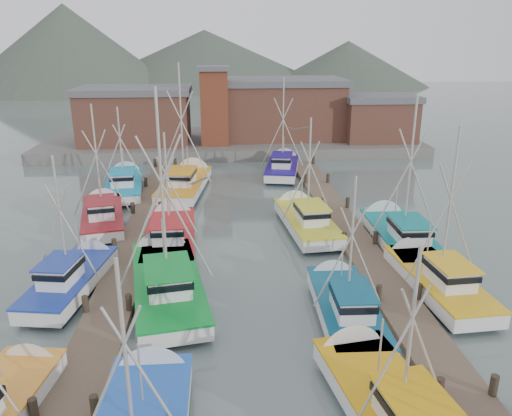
{
  "coord_description": "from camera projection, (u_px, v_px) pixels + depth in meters",
  "views": [
    {
      "loc": [
        -1.6,
        -23.13,
        12.53
      ],
      "look_at": [
        0.6,
        6.0,
        2.6
      ],
      "focal_mm": 35.0,
      "sensor_mm": 36.0,
      "label": 1
    }
  ],
  "objects": [
    {
      "name": "boat_14",
      "position": [
        124.0,
        184.0,
        42.92
      ],
      "size": [
        4.02,
        9.65,
        8.16
      ],
      "rotation": [
        0.0,
        0.0,
        0.12
      ],
      "color": "#0F1C33",
      "rests_on": "ground"
    },
    {
      "name": "boat_10",
      "position": [
        103.0,
        215.0,
        35.38
      ],
      "size": [
        4.34,
        9.03,
        9.25
      ],
      "rotation": [
        0.0,
        0.0,
        0.21
      ],
      "color": "#0F1C33",
      "rests_on": "ground"
    },
    {
      "name": "distant_hills",
      "position": [
        178.0,
        86.0,
        140.8
      ],
      "size": [
        175.0,
        140.0,
        42.0
      ],
      "color": "#485244",
      "rests_on": "ground"
    },
    {
      "name": "boat_8",
      "position": [
        171.0,
        235.0,
        31.79
      ],
      "size": [
        3.41,
        9.69,
        8.23
      ],
      "rotation": [
        0.0,
        0.0,
        0.04
      ],
      "color": "#0F1C33",
      "rests_on": "ground"
    },
    {
      "name": "ground",
      "position": [
        253.0,
        292.0,
        25.99
      ],
      "size": [
        260.0,
        260.0,
        0.0
      ],
      "primitive_type": "plane",
      "color": "#52625E",
      "rests_on": "ground"
    },
    {
      "name": "lookout_tower",
      "position": [
        214.0,
        105.0,
        55.21
      ],
      "size": [
        3.6,
        3.6,
        8.5
      ],
      "color": "brown",
      "rests_on": "quay"
    },
    {
      "name": "gull_far",
      "position": [
        297.0,
        128.0,
        28.65
      ],
      "size": [
        1.55,
        0.65,
        0.24
      ],
      "rotation": [
        0.0,
        0.0,
        -0.23
      ],
      "color": "gray",
      "rests_on": "ground"
    },
    {
      "name": "dock_left",
      "position": [
        129.0,
        260.0,
        29.24
      ],
      "size": [
        2.3,
        46.0,
        1.5
      ],
      "color": "brown",
      "rests_on": "ground"
    },
    {
      "name": "shed_right",
      "position": [
        378.0,
        117.0,
        58.06
      ],
      "size": [
        8.48,
        6.36,
        5.2
      ],
      "color": "brown",
      "rests_on": "quay"
    },
    {
      "name": "gull_near",
      "position": [
        189.0,
        182.0,
        19.52
      ],
      "size": [
        1.5,
        0.66,
        0.24
      ],
      "rotation": [
        0.0,
        0.0,
        0.56
      ],
      "color": "gray",
      "rests_on": "ground"
    },
    {
      "name": "dock_right",
      "position": [
        363.0,
        253.0,
        30.24
      ],
      "size": [
        2.3,
        46.0,
        1.5
      ],
      "color": "brown",
      "rests_on": "ground"
    },
    {
      "name": "boat_12",
      "position": [
        186.0,
        182.0,
        43.34
      ],
      "size": [
        4.65,
        10.63,
        11.74
      ],
      "rotation": [
        0.0,
        0.0,
        -0.13
      ],
      "color": "#0F1C33",
      "rests_on": "ground"
    },
    {
      "name": "boat_4",
      "position": [
        167.0,
        280.0,
        25.83
      ],
      "size": [
        4.88,
        10.74,
        11.53
      ],
      "rotation": [
        0.0,
        0.0,
        0.17
      ],
      "color": "#0F1C33",
      "rests_on": "ground"
    },
    {
      "name": "boat_6",
      "position": [
        74.0,
        278.0,
        26.09
      ],
      "size": [
        3.62,
        8.23,
        7.94
      ],
      "rotation": [
        0.0,
        0.0,
        -0.16
      ],
      "color": "#0F1C33",
      "rests_on": "ground"
    },
    {
      "name": "shed_left",
      "position": [
        136.0,
        115.0,
        56.85
      ],
      "size": [
        12.72,
        8.48,
        6.2
      ],
      "color": "brown",
      "rests_on": "quay"
    },
    {
      "name": "boat_9",
      "position": [
        305.0,
        219.0,
        34.49
      ],
      "size": [
        3.62,
        9.23,
        8.57
      ],
      "rotation": [
        0.0,
        0.0,
        0.09
      ],
      "color": "#0F1C33",
      "rests_on": "ground"
    },
    {
      "name": "boat_13",
      "position": [
        283.0,
        167.0,
        48.68
      ],
      "size": [
        4.42,
        9.4,
        9.98
      ],
      "rotation": [
        0.0,
        0.0,
        -0.19
      ],
      "color": "#0F1C33",
      "rests_on": "ground"
    },
    {
      "name": "boat_11",
      "position": [
        399.0,
        235.0,
        31.74
      ],
      "size": [
        4.2,
        9.5,
        10.38
      ],
      "rotation": [
        0.0,
        0.0,
        -0.01
      ],
      "color": "#0F1C33",
      "rests_on": "ground"
    },
    {
      "name": "shed_center",
      "position": [
        281.0,
        108.0,
        59.84
      ],
      "size": [
        14.84,
        9.54,
        6.9
      ],
      "color": "brown",
      "rests_on": "quay"
    },
    {
      "name": "boat_7",
      "position": [
        433.0,
        278.0,
        26.05
      ],
      "size": [
        3.8,
        8.73,
        9.48
      ],
      "rotation": [
        0.0,
        0.0,
        0.07
      ],
      "color": "#0F1C33",
      "rests_on": "ground"
    },
    {
      "name": "quay",
      "position": [
        232.0,
        142.0,
        60.72
      ],
      "size": [
        44.0,
        16.0,
        1.2
      ],
      "primitive_type": "cube",
      "color": "slate",
      "rests_on": "ground"
    },
    {
      "name": "boat_5",
      "position": [
        344.0,
        305.0,
        23.38
      ],
      "size": [
        3.13,
        8.27,
        7.76
      ],
      "rotation": [
        0.0,
        0.0,
        -0.03
      ],
      "color": "#0F1C33",
      "rests_on": "ground"
    },
    {
      "name": "boat_1",
      "position": [
        390.0,
        407.0,
        16.93
      ],
      "size": [
        4.22,
        9.54,
        7.72
      ],
      "rotation": [
        0.0,
        0.0,
        0.16
      ],
      "color": "#0F1C33",
      "rests_on": "ground"
    }
  ]
}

